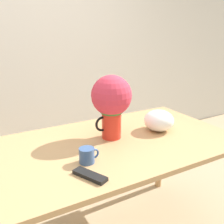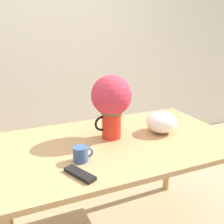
# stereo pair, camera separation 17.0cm
# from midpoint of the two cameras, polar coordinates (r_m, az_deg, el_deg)

# --- Properties ---
(wall_back) EXTENTS (8.00, 0.05, 2.60)m
(wall_back) POSITION_cam_midpoint_polar(r_m,az_deg,el_deg) (3.06, -13.11, 13.62)
(wall_back) COLOR silver
(wall_back) RESTS_ON ground_plane
(table) EXTENTS (1.55, 0.92, 0.80)m
(table) POSITION_cam_midpoint_polar(r_m,az_deg,el_deg) (1.75, 3.89, -9.30)
(table) COLOR tan
(table) RESTS_ON ground_plane
(flower_vase) EXTENTS (0.26, 0.26, 0.42)m
(flower_vase) POSITION_cam_midpoint_polar(r_m,az_deg,el_deg) (1.68, 2.77, 2.44)
(flower_vase) COLOR red
(flower_vase) RESTS_ON table
(coffee_mug) EXTENTS (0.12, 0.08, 0.08)m
(coffee_mug) POSITION_cam_midpoint_polar(r_m,az_deg,el_deg) (1.45, -3.39, -9.19)
(coffee_mug) COLOR #385689
(coffee_mug) RESTS_ON table
(white_bowl) EXTENTS (0.21, 0.21, 0.15)m
(white_bowl) POSITION_cam_midpoint_polar(r_m,az_deg,el_deg) (1.87, 13.29, -2.21)
(white_bowl) COLOR white
(white_bowl) RESTS_ON table
(remote_control) EXTENTS (0.13, 0.19, 0.02)m
(remote_control) POSITION_cam_midpoint_polar(r_m,az_deg,el_deg) (1.33, -3.31, -13.41)
(remote_control) COLOR black
(remote_control) RESTS_ON table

